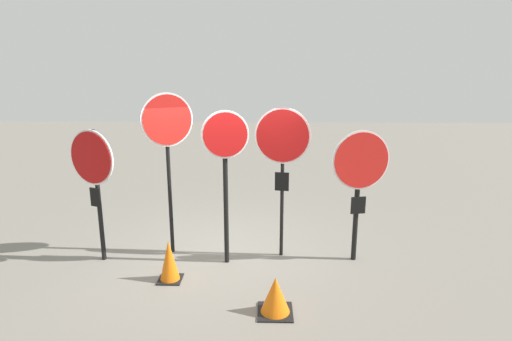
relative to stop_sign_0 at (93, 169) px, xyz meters
name	(u,v)px	position (x,y,z in m)	size (l,w,h in m)	color
ground_plane	(227,255)	(2.06, 0.25, -1.57)	(40.00, 40.00, 0.00)	gray
stop_sign_0	(93,169)	(0.00, 0.00, 0.00)	(0.82, 0.38, 2.19)	black
stop_sign_1	(168,135)	(1.13, 0.34, 0.49)	(0.75, 0.49, 2.74)	black
stop_sign_2	(225,156)	(2.10, -0.04, 0.22)	(0.72, 0.21, 2.50)	black
stop_sign_3	(282,147)	(2.98, 0.23, 0.31)	(0.89, 0.18, 2.52)	black
stop_sign_4	(360,172)	(4.21, 0.09, -0.05)	(0.93, 0.22, 2.18)	black
traffic_cone_0	(169,261)	(1.29, -0.62, -1.26)	(0.35, 0.35, 0.64)	black
traffic_cone_1	(275,296)	(2.85, -1.44, -1.33)	(0.46, 0.46, 0.50)	black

